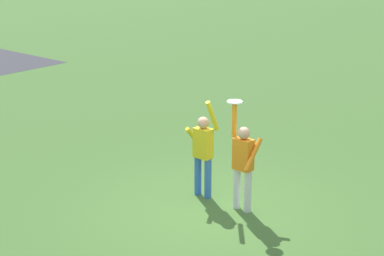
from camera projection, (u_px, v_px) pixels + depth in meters
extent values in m
plane|color=#426B2D|center=(212.00, 211.00, 11.90)|extent=(120.00, 120.00, 0.00)
cylinder|color=silver|center=(248.00, 192.00, 11.73)|extent=(0.14, 0.14, 0.82)
cylinder|color=silver|center=(237.00, 188.00, 11.90)|extent=(0.14, 0.14, 0.82)
cube|color=orange|center=(243.00, 154.00, 11.60)|extent=(0.23, 0.36, 0.60)
sphere|color=tan|center=(244.00, 133.00, 11.47)|extent=(0.23, 0.23, 0.23)
cylinder|color=orange|center=(253.00, 155.00, 11.44)|extent=(0.49, 0.10, 0.56)
cylinder|color=orange|center=(234.00, 120.00, 11.55)|extent=(0.09, 0.09, 0.66)
cylinder|color=#3366B7|center=(198.00, 175.00, 12.51)|extent=(0.14, 0.14, 0.82)
cylinder|color=#3366B7|center=(208.00, 178.00, 12.34)|extent=(0.14, 0.14, 0.82)
cube|color=gold|center=(203.00, 143.00, 12.21)|extent=(0.23, 0.36, 0.60)
sphere|color=tan|center=(203.00, 123.00, 12.08)|extent=(0.23, 0.23, 0.23)
cylinder|color=gold|center=(194.00, 138.00, 12.34)|extent=(0.49, 0.10, 0.56)
cylinder|color=gold|center=(212.00, 116.00, 11.89)|extent=(0.36, 0.10, 0.64)
cylinder|color=white|center=(235.00, 102.00, 11.44)|extent=(0.29, 0.29, 0.02)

